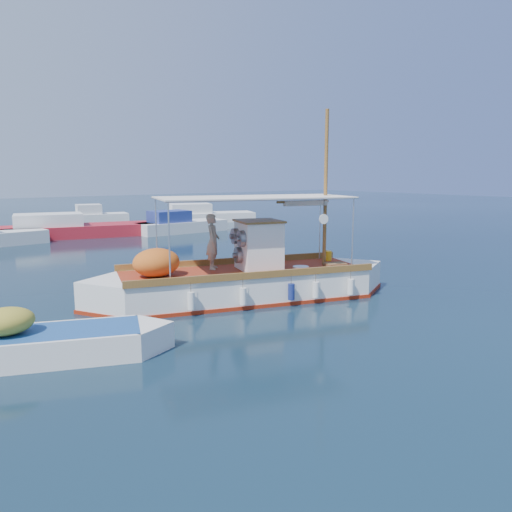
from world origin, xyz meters
TOP-DOWN VIEW (x-y plane):
  - ground at (0.00, 0.00)m, footprint 160.00×160.00m
  - fishing_caique at (-0.80, 0.66)m, footprint 10.32×5.07m
  - dinghy at (-7.69, -1.13)m, footprint 5.53×3.09m
  - bg_boat_n at (-0.46, 20.97)m, footprint 10.70×5.07m
  - bg_boat_ne at (6.64, 18.92)m, footprint 6.63×2.48m
  - bg_boat_e at (12.07, 24.84)m, footprint 8.86×5.32m
  - bg_boat_far_n at (4.31, 29.35)m, footprint 5.16×2.86m

SIDE VIEW (x-z plane):
  - ground at x=0.00m, z-range 0.00..0.00m
  - dinghy at x=-7.69m, z-range -0.42..1.02m
  - bg_boat_ne at x=6.64m, z-range -0.41..1.39m
  - bg_boat_e at x=12.07m, z-range -0.41..1.39m
  - bg_boat_far_n at x=4.31m, z-range -0.41..1.39m
  - bg_boat_n at x=-0.46m, z-range -0.41..1.39m
  - fishing_caique at x=-0.80m, z-range -2.71..3.87m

